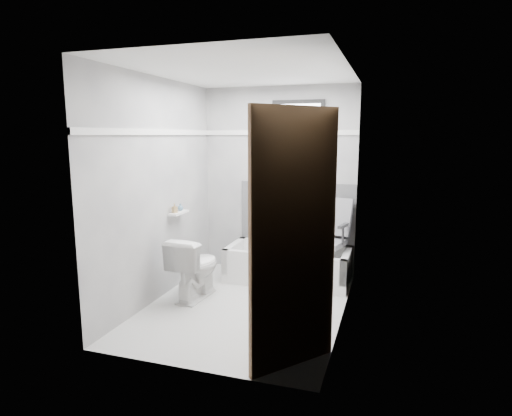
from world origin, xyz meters
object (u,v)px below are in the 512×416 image
at_px(bathtub, 288,264).
at_px(door, 321,255).
at_px(office_chair, 324,237).
at_px(soap_bottle_a, 175,208).
at_px(toilet, 195,267).
at_px(soap_bottle_b, 180,207).

height_order(bathtub, door, door).
xyz_separation_m(office_chair, soap_bottle_a, (-1.60, -0.74, 0.39)).
relative_size(office_chair, toilet, 1.31).
xyz_separation_m(toilet, door, (1.60, -1.36, 0.66)).
relative_size(office_chair, soap_bottle_b, 11.00).
distance_m(toilet, door, 2.20).
bearing_deg(office_chair, door, -68.99).
xyz_separation_m(bathtub, toilet, (-0.85, -0.85, 0.13)).
distance_m(bathtub, office_chair, 0.57).
distance_m(toilet, soap_bottle_a, 0.72).
bearing_deg(toilet, soap_bottle_b, -39.08).
height_order(bathtub, office_chair, office_chair).
xyz_separation_m(bathtub, door, (0.75, -2.21, 0.79)).
relative_size(bathtub, soap_bottle_b, 17.99).
height_order(toilet, door, door).
bearing_deg(soap_bottle_a, office_chair, 24.86).
distance_m(office_chair, toilet, 1.59).
distance_m(office_chair, soap_bottle_a, 1.81).
height_order(office_chair, soap_bottle_a, office_chair).
bearing_deg(soap_bottle_b, door, -40.81).
xyz_separation_m(office_chair, toilet, (-1.28, -0.90, -0.23)).
bearing_deg(soap_bottle_a, soap_bottle_b, 90.00).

